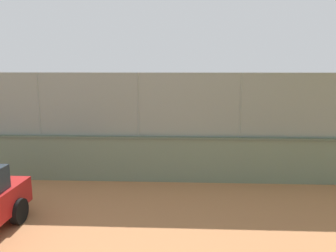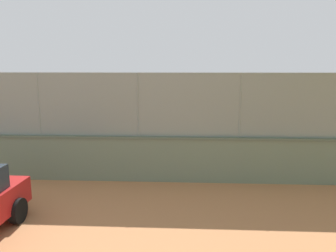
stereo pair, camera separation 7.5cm
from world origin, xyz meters
name	(u,v)px [view 1 (the left image)]	position (x,y,z in m)	size (l,w,h in m)	color
ground_plane	(121,122)	(0.00, 0.00, 0.00)	(260.00, 260.00, 0.00)	#B27247
perimeter_wall	(139,158)	(-2.99, 11.91, 0.77)	(26.95, 0.65, 1.52)	slate
fence_panel_on_wall	(138,105)	(-2.99, 11.91, 2.56)	(26.48, 0.30, 2.07)	gray
player_crossing_court	(144,140)	(-2.88, 9.83, 0.92)	(1.09, 0.69, 1.57)	#591919
player_baseline_waiting	(209,137)	(-5.51, 9.24, 0.94)	(1.13, 0.71, 1.59)	#B2B2B2
sports_ball	(139,166)	(-2.77, 10.52, 0.05)	(0.11, 0.11, 0.11)	yellow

